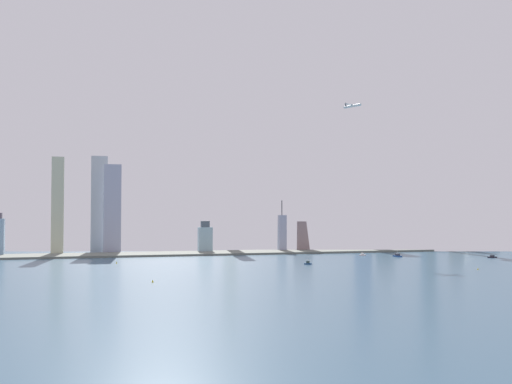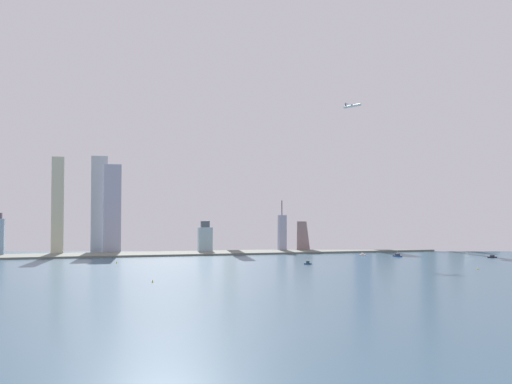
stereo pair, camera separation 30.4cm
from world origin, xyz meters
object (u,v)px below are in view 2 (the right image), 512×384
(skyscraper_11, at_px, (99,204))
(airplane, at_px, (353,106))
(skyscraper_7, at_px, (205,239))
(skyscraper_3, at_px, (230,203))
(skyscraper_9, at_px, (58,206))
(channel_buoy_0, at_px, (117,262))
(skyscraper_0, at_px, (303,235))
(skyscraper_6, at_px, (282,233))
(skyscraper_8, at_px, (456,235))
(boat_3, at_px, (363,255))
(channel_buoy_1, at_px, (153,281))
(observation_tower, at_px, (430,164))
(stadium_dome, at_px, (479,245))
(boat_0, at_px, (397,256))
(boat_1, at_px, (308,263))
(skyscraper_5, at_px, (428,204))
(skyscraper_1, at_px, (363,204))
(channel_buoy_2, at_px, (478,269))
(boat_2, at_px, (492,257))
(skyscraper_4, at_px, (112,209))
(skyscraper_10, at_px, (385,232))

(skyscraper_11, height_order, airplane, airplane)
(skyscraper_7, bearing_deg, skyscraper_3, 44.07)
(skyscraper_9, distance_m, channel_buoy_0, 211.81)
(skyscraper_0, distance_m, skyscraper_6, 38.44)
(skyscraper_8, bearing_deg, boat_3, -159.40)
(channel_buoy_1, bearing_deg, skyscraper_8, 31.92)
(observation_tower, xyz_separation_m, skyscraper_7, (-410.10, 3.45, -130.18))
(skyscraper_7, bearing_deg, skyscraper_0, 0.26)
(skyscraper_8, relative_size, skyscraper_9, 0.40)
(boat_3, bearing_deg, stadium_dome, -4.23)
(observation_tower, distance_m, channel_buoy_1, 676.09)
(boat_0, xyz_separation_m, boat_1, (-174.12, -89.13, 0.03))
(skyscraper_5, distance_m, skyscraper_11, 618.69)
(skyscraper_3, bearing_deg, observation_tower, -8.80)
(skyscraper_8, relative_size, airplane, 1.80)
(skyscraper_9, relative_size, boat_3, 12.60)
(skyscraper_3, bearing_deg, airplane, -41.25)
(skyscraper_0, height_order, airplane, airplane)
(skyscraper_7, xyz_separation_m, skyscraper_11, (-165.87, 60.80, 56.23))
(observation_tower, height_order, skyscraper_5, observation_tower)
(skyscraper_5, bearing_deg, skyscraper_0, -166.00)
(skyscraper_1, distance_m, airplane, 227.83)
(skyscraper_7, distance_m, boat_1, 263.37)
(skyscraper_9, distance_m, boat_3, 473.53)
(skyscraper_9, bearing_deg, channel_buoy_0, -65.64)
(skyscraper_11, relative_size, channel_buoy_2, 82.92)
(stadium_dome, xyz_separation_m, boat_0, (-230.00, -124.24, -5.80))
(skyscraper_1, height_order, skyscraper_3, skyscraper_1)
(stadium_dome, height_order, skyscraper_9, skyscraper_9)
(skyscraper_9, bearing_deg, boat_3, -16.94)
(skyscraper_1, height_order, skyscraper_7, skyscraper_1)
(skyscraper_11, bearing_deg, channel_buoy_2, -45.84)
(skyscraper_0, height_order, boat_1, skyscraper_0)
(boat_2, bearing_deg, channel_buoy_1, 24.60)
(skyscraper_5, distance_m, channel_buoy_0, 650.30)
(skyscraper_4, bearing_deg, skyscraper_0, -4.80)
(boat_3, height_order, channel_buoy_1, boat_3)
(skyscraper_8, relative_size, channel_buoy_1, 24.44)
(skyscraper_7, bearing_deg, skyscraper_5, 8.99)
(skyscraper_4, distance_m, airplane, 416.98)
(observation_tower, bearing_deg, skyscraper_10, 124.35)
(skyscraper_8, relative_size, skyscraper_10, 0.97)
(skyscraper_0, bearing_deg, skyscraper_4, 175.20)
(skyscraper_1, relative_size, channel_buoy_2, 91.86)
(stadium_dome, xyz_separation_m, boat_1, (-404.11, -213.36, -5.77))
(skyscraper_4, xyz_separation_m, boat_2, (526.76, -240.20, -69.64))
(observation_tower, relative_size, airplane, 9.46)
(skyscraper_7, bearing_deg, boat_1, -71.34)
(skyscraper_10, bearing_deg, boat_0, -113.72)
(channel_buoy_0, distance_m, airplane, 439.28)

